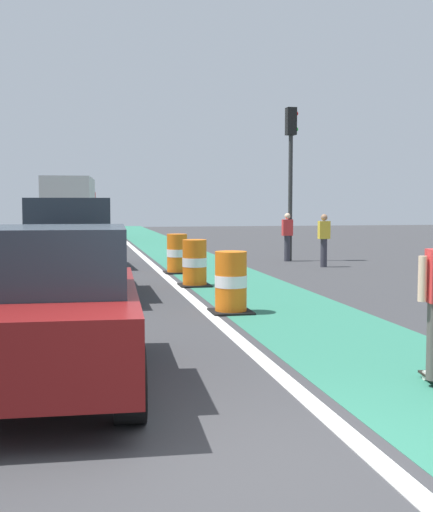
% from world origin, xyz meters
% --- Properties ---
extents(ground_plane, '(100.00, 100.00, 0.00)m').
position_xyz_m(ground_plane, '(0.00, 0.00, 0.00)').
color(ground_plane, '#38383A').
extents(bike_lane_strip, '(2.50, 80.00, 0.01)m').
position_xyz_m(bike_lane_strip, '(2.40, 12.00, 0.00)').
color(bike_lane_strip, '#2D755B').
rests_on(bike_lane_strip, ground).
extents(lane_divider_stripe, '(0.20, 80.00, 0.01)m').
position_xyz_m(lane_divider_stripe, '(0.90, 12.00, 0.01)').
color(lane_divider_stripe, silver).
rests_on(lane_divider_stripe, ground).
extents(parked_sedan_nearest, '(2.07, 4.18, 1.70)m').
position_xyz_m(parked_sedan_nearest, '(-1.63, 2.40, 0.83)').
color(parked_sedan_nearest, maroon).
rests_on(parked_sedan_nearest, ground).
extents(parked_suv_second, '(1.96, 4.62, 2.04)m').
position_xyz_m(parked_suv_second, '(-1.51, 9.57, 1.04)').
color(parked_suv_second, black).
rests_on(parked_suv_second, ground).
extents(parked_suv_third, '(2.05, 4.67, 2.04)m').
position_xyz_m(parked_suv_third, '(-1.51, 15.86, 1.04)').
color(parked_suv_third, navy).
rests_on(parked_suv_third, ground).
extents(traffic_barrel_front, '(0.73, 0.73, 1.09)m').
position_xyz_m(traffic_barrel_front, '(1.31, 6.69, 0.53)').
color(traffic_barrel_front, orange).
rests_on(traffic_barrel_front, ground).
extents(traffic_barrel_mid, '(0.73, 0.73, 1.09)m').
position_xyz_m(traffic_barrel_mid, '(1.31, 10.53, 0.53)').
color(traffic_barrel_mid, orange).
rests_on(traffic_barrel_mid, ground).
extents(traffic_barrel_back, '(0.73, 0.73, 1.09)m').
position_xyz_m(traffic_barrel_back, '(1.32, 13.46, 0.53)').
color(traffic_barrel_back, orange).
rests_on(traffic_barrel_back, ground).
extents(delivery_truck_down_block, '(2.78, 7.73, 3.23)m').
position_xyz_m(delivery_truck_down_block, '(-1.80, 30.61, 1.85)').
color(delivery_truck_down_block, beige).
rests_on(delivery_truck_down_block, ground).
extents(traffic_light_corner, '(0.41, 0.32, 5.10)m').
position_xyz_m(traffic_light_corner, '(5.61, 16.59, 3.50)').
color(traffic_light_corner, '#2D2D2D').
rests_on(traffic_light_corner, ground).
extents(pedestrian_crossing, '(0.34, 0.20, 1.61)m').
position_xyz_m(pedestrian_crossing, '(5.47, 16.48, 0.86)').
color(pedestrian_crossing, '#33333D').
rests_on(pedestrian_crossing, ground).
extents(pedestrian_waiting, '(0.34, 0.20, 1.61)m').
position_xyz_m(pedestrian_waiting, '(5.95, 14.33, 0.86)').
color(pedestrian_waiting, '#33333D').
rests_on(pedestrian_waiting, ground).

